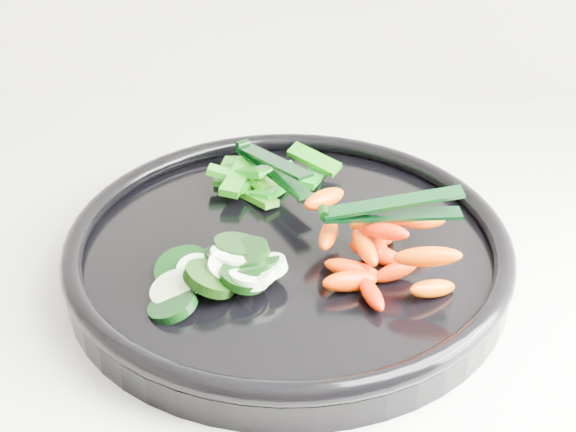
{
  "coord_description": "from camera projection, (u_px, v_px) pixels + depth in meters",
  "views": [
    {
      "loc": [
        0.12,
        1.09,
        1.34
      ],
      "look_at": [
        0.12,
        1.65,
        0.99
      ],
      "focal_mm": 50.0,
      "sensor_mm": 36.0,
      "label": 1
    }
  ],
  "objects": [
    {
      "name": "cucumber_pile",
      "position": [
        217.0,
        269.0,
        0.63
      ],
      "size": [
        0.12,
        0.12,
        0.04
      ],
      "color": "black",
      "rests_on": "veggie_tray"
    },
    {
      "name": "tong_carrot",
      "position": [
        388.0,
        209.0,
        0.63
      ],
      "size": [
        0.11,
        0.02,
        0.02
      ],
      "color": "black",
      "rests_on": "carrot_pile"
    },
    {
      "name": "tong_pepper",
      "position": [
        271.0,
        165.0,
        0.74
      ],
      "size": [
        0.07,
        0.1,
        0.02
      ],
      "color": "black",
      "rests_on": "pepper_pile"
    },
    {
      "name": "veggie_tray",
      "position": [
        288.0,
        251.0,
        0.68
      ],
      "size": [
        0.46,
        0.46,
        0.04
      ],
      "color": "black",
      "rests_on": "counter"
    },
    {
      "name": "carrot_pile",
      "position": [
        378.0,
        244.0,
        0.64
      ],
      "size": [
        0.13,
        0.14,
        0.05
      ],
      "color": "red",
      "rests_on": "veggie_tray"
    },
    {
      "name": "pepper_pile",
      "position": [
        261.0,
        178.0,
        0.76
      ],
      "size": [
        0.13,
        0.1,
        0.04
      ],
      "color": "#0C6109",
      "rests_on": "veggie_tray"
    }
  ]
}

